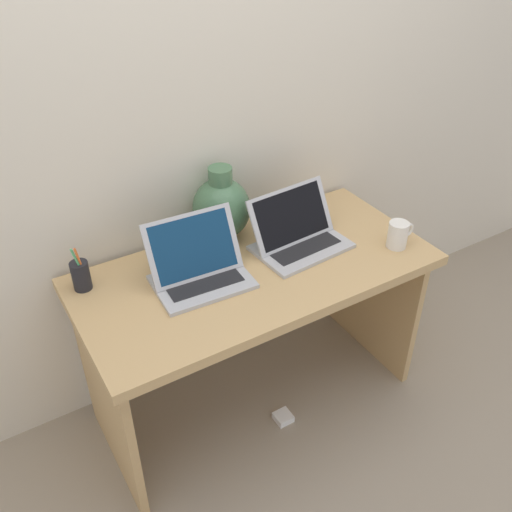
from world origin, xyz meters
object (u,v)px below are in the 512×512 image
object	(u,v)px
green_vase	(222,207)
coffee_mug	(398,234)
pen_cup	(81,275)
laptop_right	(297,233)
power_brick	(283,417)
laptop_left	(198,265)

from	to	relation	value
green_vase	coffee_mug	world-z (taller)	green_vase
pen_cup	coffee_mug	bearing A→B (deg)	-18.32
green_vase	pen_cup	xyz separation A→B (m)	(-0.58, -0.05, -0.07)
green_vase	pen_cup	world-z (taller)	green_vase
coffee_mug	laptop_right	bearing A→B (deg)	147.53
laptop_right	power_brick	bearing A→B (deg)	-130.15
power_brick	green_vase	bearing A→B (deg)	94.49
green_vase	pen_cup	distance (m)	0.58
coffee_mug	pen_cup	bearing A→B (deg)	161.68
laptop_right	pen_cup	world-z (taller)	laptop_right
laptop_right	green_vase	size ratio (longest dim) A/B	1.26
green_vase	power_brick	xyz separation A→B (m)	(0.03, -0.42, -0.82)
laptop_left	pen_cup	distance (m)	0.40
laptop_right	pen_cup	bearing A→B (deg)	168.45
laptop_right	power_brick	world-z (taller)	laptop_right
coffee_mug	power_brick	world-z (taller)	coffee_mug
laptop_left	green_vase	bearing A→B (deg)	45.16
power_brick	laptop_left	bearing A→B (deg)	139.38
laptop_right	pen_cup	size ratio (longest dim) A/B	2.08
laptop_right	power_brick	size ratio (longest dim) A/B	5.29
pen_cup	power_brick	size ratio (longest dim) A/B	2.54
laptop_right	coffee_mug	distance (m)	0.39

